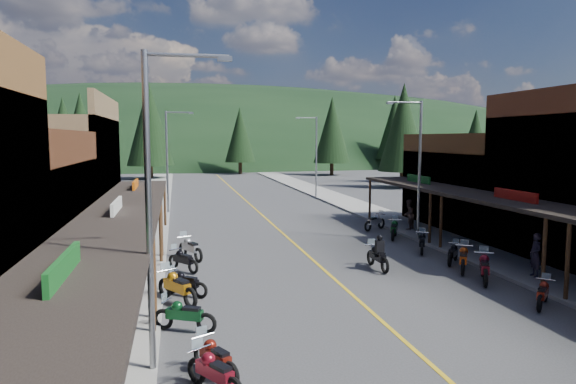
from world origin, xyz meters
TOP-DOWN VIEW (x-y plane):
  - ground at (0.00, 0.00)m, footprint 220.00×220.00m
  - centerline at (0.00, 20.00)m, footprint 0.15×90.00m
  - sidewalk_west at (-8.70, 20.00)m, footprint 3.40×94.00m
  - sidewalk_east at (8.70, 20.00)m, footprint 3.40×94.00m
  - shop_west_3 at (-13.78, 11.30)m, footprint 10.90×10.20m
  - shop_east_3 at (13.75, 11.30)m, footprint 10.90×10.20m
  - streetlight_0 at (-6.95, -6.00)m, footprint 2.16×0.18m
  - streetlight_1 at (-6.95, 22.00)m, footprint 2.16×0.18m
  - streetlight_2 at (6.95, 8.00)m, footprint 2.16×0.18m
  - streetlight_3 at (6.95, 30.00)m, footprint 2.16×0.18m
  - ridge_hill at (0.00, 135.00)m, footprint 310.00×140.00m
  - pine_1 at (-24.00, 70.00)m, footprint 5.88×5.88m
  - pine_2 at (-10.00, 58.00)m, footprint 6.72×6.72m
  - pine_3 at (4.00, 66.00)m, footprint 5.04×5.04m
  - pine_4 at (18.00, 60.00)m, footprint 5.88×5.88m
  - pine_5 at (34.00, 72.00)m, footprint 6.72×6.72m
  - pine_6 at (46.00, 64.00)m, footprint 5.04×5.04m
  - pine_7 at (-32.00, 76.00)m, footprint 5.88×5.88m
  - pine_8 at (-22.00, 40.00)m, footprint 4.48×4.48m
  - pine_9 at (24.00, 45.00)m, footprint 4.93×4.93m
  - pine_10 at (-18.00, 50.00)m, footprint 5.38×5.38m
  - pine_11 at (20.00, 38.00)m, footprint 5.82×5.82m
  - bike_west_4 at (-5.66, -7.40)m, footprint 1.65×2.04m
  - bike_west_5 at (-5.58, -6.52)m, footprint 1.47×1.99m
  - bike_west_6 at (-6.27, -3.31)m, footprint 2.11×1.51m
  - bike_west_7 at (-6.49, -0.48)m, footprint 1.91×2.40m
  - bike_west_8 at (-6.18, 0.34)m, footprint 1.89×1.67m
  - bike_west_9 at (-6.21, 4.04)m, footprint 1.71×1.97m
  - bike_west_10 at (-5.83, 6.20)m, footprint 1.64×2.33m
  - bike_east_6 at (6.06, -3.63)m, footprint 1.78×1.73m
  - bike_east_7 at (5.89, -0.38)m, footprint 1.83×2.42m
  - bike_east_8 at (5.99, 1.36)m, footprint 1.84×2.29m
  - bike_east_9 at (6.27, 2.74)m, footprint 1.71×1.83m
  - bike_east_10 at (5.96, 5.26)m, footprint 1.54×2.14m
  - bike_east_11 at (6.07, 8.98)m, footprint 1.73×2.31m
  - bike_east_12 at (6.04, 11.92)m, footprint 2.15×1.76m
  - rider_on_bike at (2.40, 2.52)m, footprint 0.80×2.19m
  - pedestrian_east_a at (8.15, -0.54)m, footprint 0.54×0.74m
  - pedestrian_east_b at (7.92, 10.98)m, footprint 1.06×1.02m

SIDE VIEW (x-z plane):
  - ground at x=0.00m, z-range 0.00..0.00m
  - ridge_hill at x=0.00m, z-range -30.00..30.00m
  - centerline at x=0.00m, z-range 0.00..0.01m
  - sidewalk_west at x=-8.70m, z-range 0.00..0.15m
  - sidewalk_east at x=8.70m, z-range 0.00..0.15m
  - bike_east_6 at x=6.06m, z-range 0.00..1.06m
  - bike_east_9 at x=6.27m, z-range 0.00..1.07m
  - bike_west_8 at x=-6.18m, z-range 0.00..1.09m
  - bike_west_5 at x=-5.58m, z-range 0.00..1.10m
  - bike_west_9 at x=-6.21m, z-range 0.00..1.13m
  - bike_west_4 at x=-5.66m, z-range 0.00..1.14m
  - bike_west_6 at x=-6.27m, z-range 0.00..1.15m
  - bike_east_10 at x=5.96m, z-range 0.00..1.17m
  - bike_east_12 at x=6.04m, z-range 0.00..1.21m
  - bike_east_11 at x=6.07m, z-range 0.00..1.27m
  - bike_west_10 at x=-5.83m, z-range 0.00..1.27m
  - bike_east_8 at x=5.99m, z-range 0.00..1.28m
  - rider_on_bike at x=2.40m, z-range -0.16..1.48m
  - bike_east_7 at x=5.89m, z-range 0.00..1.34m
  - bike_west_7 at x=-6.49m, z-range 0.00..1.34m
  - pedestrian_east_a at x=8.15m, z-range 0.15..2.00m
  - pedestrian_east_b at x=7.92m, z-range 0.15..2.07m
  - shop_east_3 at x=13.75m, z-range -0.57..5.63m
  - shop_west_3 at x=-13.78m, z-range -0.58..7.62m
  - streetlight_0 at x=-6.95m, z-range 0.46..8.46m
  - streetlight_1 at x=-6.95m, z-range 0.46..8.46m
  - streetlight_2 at x=6.95m, z-range 0.46..8.46m
  - streetlight_3 at x=6.95m, z-range 0.46..8.46m
  - pine_8 at x=-22.00m, z-range 0.98..10.98m
  - pine_9 at x=24.00m, z-range 0.98..11.78m
  - pine_3 at x=4.00m, z-range 0.98..11.98m
  - pine_6 at x=46.00m, z-range 0.98..11.98m
  - pine_10 at x=-18.00m, z-range 0.98..12.58m
  - pine_11 at x=20.00m, z-range 0.99..13.39m
  - pine_1 at x=-24.00m, z-range 0.99..13.49m
  - pine_4 at x=18.00m, z-range 0.99..13.49m
  - pine_7 at x=-32.00m, z-range 0.99..13.49m
  - pine_2 at x=-10.00m, z-range 0.99..14.99m
  - pine_5 at x=34.00m, z-range 0.99..14.99m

